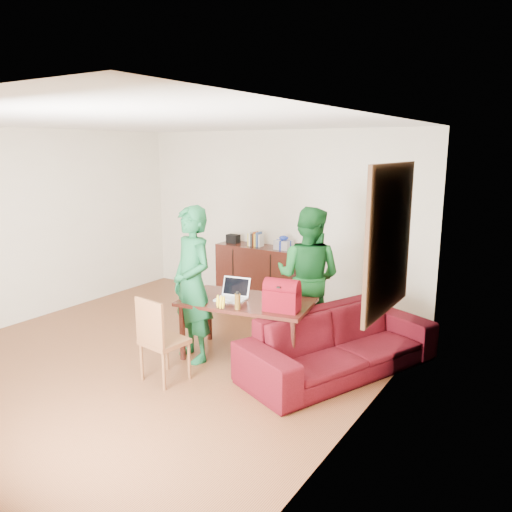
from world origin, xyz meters
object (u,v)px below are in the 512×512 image
Objects in this scene: table at (247,307)px; chair at (164,356)px; bottle at (238,300)px; sofa at (340,343)px; red_bag at (282,298)px; person_near at (192,284)px; person_far at (308,277)px; laptop at (231,296)px.

chair is at bearing -123.46° from table.
bottle reaches higher than table.
red_bag is at bearing 144.76° from sofa.
person_far is at bearing 72.56° from person_near.
person_near is at bearing 45.33° from person_far.
chair is 2.46× the size of laptop.
person_near is at bearing -155.42° from table.
table is 0.90× the size of person_near.
laptop is 0.69m from red_bag.
person_near is 0.61m from bottle.
laptop is at bearing -158.78° from table.
person_near is at bearing -153.53° from laptop.
person_far is 1.13m from bottle.
laptop reaches higher than table.
red_bag reaches higher than table.
laptop is at bearing 128.06° from sofa.
person_far is 1.03m from laptop.
sofa is at bearing 4.97° from laptop.
person_far reaches higher than sofa.
table is at bearing 56.51° from person_far.
person_far reaches higher than red_bag.
person_far is at bearing 46.67° from laptop.
sofa is (0.98, 0.56, -0.47)m from bottle.
person_near reaches higher than table.
person_near is at bearing -176.49° from red_bag.
person_near is 1.78m from sofa.
chair is at bearing -127.85° from bottle.
person_far is (0.40, 0.76, 0.25)m from table.
chair is 0.98m from bottle.
bottle is 0.48m from red_bag.
red_bag is 0.82m from sofa.
chair is at bearing -59.02° from person_near.
sofa is (1.07, 0.24, -0.28)m from table.
bottle is at bearing -51.86° from laptop.
chair is 1.40m from red_bag.
red_bag reaches higher than chair.
bottle is 1.22m from sofa.
chair is 0.88m from person_near.
person_far is (0.91, 1.12, -0.03)m from person_near.
person_near is 4.77× the size of laptop.
laptop is (0.25, 0.87, 0.48)m from chair.
person_far is 4.61× the size of laptop.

